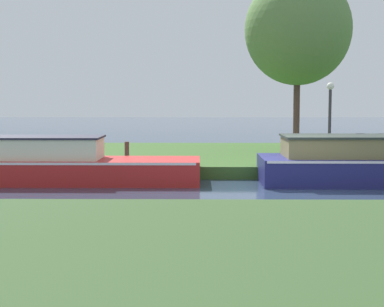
{
  "coord_description": "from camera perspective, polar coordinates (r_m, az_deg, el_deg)",
  "views": [
    {
      "loc": [
        -2.6,
        -16.82,
        2.6
      ],
      "look_at": [
        -2.82,
        1.2,
        0.9
      ],
      "focal_mm": 56.49,
      "sensor_mm": 36.0,
      "label": 1
    }
  ],
  "objects": [
    {
      "name": "ground_plane",
      "position": [
        17.22,
        9.4,
        -3.37
      ],
      "size": [
        120.0,
        120.0,
        0.0
      ],
      "primitive_type": "plane",
      "color": "#2B3A51"
    },
    {
      "name": "lamp_post",
      "position": [
        20.52,
        12.89,
        3.85
      ],
      "size": [
        0.24,
        0.24,
        2.67
      ],
      "color": "#333338",
      "rests_on": "riverbank_far"
    },
    {
      "name": "red_narrowboat",
      "position": [
        19.01,
        -16.84,
        -0.74
      ],
      "size": [
        10.6,
        2.03,
        2.09
      ],
      "color": "red",
      "rests_on": "ground_plane"
    },
    {
      "name": "willow_tree_left",
      "position": [
        25.22,
        9.96,
        11.44
      ],
      "size": [
        4.3,
        4.57,
        7.14
      ],
      "color": "brown",
      "rests_on": "riverbank_far"
    },
    {
      "name": "mooring_post_near",
      "position": [
        19.69,
        -6.17,
        0.03
      ],
      "size": [
        0.15,
        0.15,
        0.75
      ],
      "primitive_type": "cylinder",
      "color": "#49352F",
      "rests_on": "riverbank_far"
    },
    {
      "name": "navy_barge",
      "position": [
        18.75,
        15.57,
        -0.82
      ],
      "size": [
        6.01,
        2.41,
        1.45
      ],
      "color": "navy",
      "rests_on": "ground_plane"
    },
    {
      "name": "riverbank_far",
      "position": [
        24.08,
        6.9,
        -0.37
      ],
      "size": [
        72.0,
        10.0,
        0.4
      ],
      "primitive_type": "cube",
      "color": "#335623",
      "rests_on": "ground_plane"
    }
  ]
}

